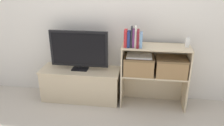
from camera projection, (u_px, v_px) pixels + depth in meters
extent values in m
plane|color=#BCB2A3|center=(110.00, 107.00, 2.99)|extent=(16.00, 16.00, 0.00)
cube|color=silver|center=(114.00, 14.00, 2.92)|extent=(10.00, 0.05, 2.40)
cube|color=#CCB793|center=(81.00, 85.00, 3.14)|extent=(1.09, 0.38, 0.44)
cube|color=#CCB793|center=(80.00, 70.00, 3.05)|extent=(1.11, 0.40, 0.02)
cube|color=black|center=(80.00, 69.00, 3.04)|extent=(0.22, 0.14, 0.02)
cylinder|color=black|center=(80.00, 67.00, 3.03)|extent=(0.04, 0.04, 0.04)
cube|color=black|center=(79.00, 49.00, 2.93)|extent=(0.79, 0.04, 0.49)
cube|color=black|center=(78.00, 49.00, 2.91)|extent=(0.73, 0.00, 0.44)
cube|color=#CCB793|center=(122.00, 87.00, 3.04)|extent=(0.02, 0.33, 0.47)
cube|color=#CCB793|center=(185.00, 91.00, 2.93)|extent=(0.02, 0.33, 0.47)
cube|color=#CCB793|center=(152.00, 84.00, 3.13)|extent=(0.83, 0.02, 0.47)
cube|color=#CCB793|center=(154.00, 74.00, 2.90)|extent=(0.83, 0.33, 0.02)
cube|color=#CCB793|center=(123.00, 59.00, 2.87)|extent=(0.02, 0.33, 0.38)
cube|color=#CCB793|center=(189.00, 62.00, 2.77)|extent=(0.02, 0.33, 0.38)
cube|color=#CCB793|center=(155.00, 56.00, 2.96)|extent=(0.83, 0.02, 0.38)
cube|color=#CCB793|center=(156.00, 47.00, 2.75)|extent=(0.83, 0.33, 0.02)
cube|color=#B22328|center=(126.00, 38.00, 2.70)|extent=(0.04, 0.14, 0.21)
cube|color=navy|center=(129.00, 39.00, 2.70)|extent=(0.03, 0.14, 0.19)
cube|color=#232328|center=(132.00, 37.00, 2.68)|extent=(0.02, 0.12, 0.25)
cube|color=#6B2D66|center=(134.00, 38.00, 2.69)|extent=(0.02, 0.13, 0.22)
cube|color=silver|center=(136.00, 37.00, 2.68)|extent=(0.02, 0.13, 0.25)
cube|color=maroon|center=(138.00, 39.00, 2.68)|extent=(0.03, 0.16, 0.21)
cube|color=#709ECC|center=(141.00, 40.00, 2.68)|extent=(0.03, 0.14, 0.18)
cube|color=white|center=(187.00, 43.00, 2.68)|extent=(0.05, 0.04, 0.11)
cylinder|color=silver|center=(188.00, 37.00, 2.65)|extent=(0.01, 0.01, 0.03)
cube|color=#937047|center=(139.00, 65.00, 2.86)|extent=(0.38, 0.29, 0.24)
cube|color=brown|center=(139.00, 57.00, 2.82)|extent=(0.39, 0.30, 0.02)
cube|color=#937047|center=(171.00, 67.00, 2.81)|extent=(0.38, 0.29, 0.24)
cube|color=brown|center=(172.00, 59.00, 2.77)|extent=(0.39, 0.30, 0.02)
cube|color=white|center=(139.00, 56.00, 2.81)|extent=(0.32, 0.23, 0.02)
cylinder|color=#99999E|center=(139.00, 55.00, 2.81)|extent=(0.02, 0.02, 0.00)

